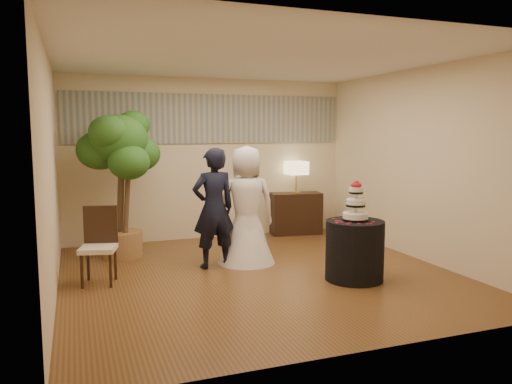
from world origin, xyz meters
name	(u,v)px	position (x,y,z in m)	size (l,w,h in m)	color
floor	(259,274)	(0.00, 0.00, 0.00)	(5.00, 5.00, 0.00)	brown
ceiling	(259,58)	(0.00, 0.00, 2.80)	(5.00, 5.00, 0.00)	white
wall_back	(210,159)	(0.00, 2.50, 1.40)	(5.00, 0.06, 2.80)	beige
wall_front	(365,190)	(0.00, -2.50, 1.40)	(5.00, 0.06, 2.80)	beige
wall_left	(51,175)	(-2.50, 0.00, 1.40)	(0.06, 5.00, 2.80)	beige
wall_right	(419,165)	(2.50, 0.00, 1.40)	(0.06, 5.00, 2.80)	beige
mural_border	(210,119)	(0.00, 2.48, 2.10)	(4.90, 0.02, 0.85)	gray
groom	(214,208)	(-0.47, 0.54, 0.83)	(0.61, 0.40, 1.67)	black
bride	(246,205)	(0.04, 0.63, 0.84)	(0.82, 0.82, 1.68)	white
cake_table	(355,250)	(1.05, -0.64, 0.38)	(0.74, 0.74, 0.76)	black
wedding_cake	(356,201)	(1.05, -0.64, 1.02)	(0.32, 0.32, 0.51)	white
console	(296,213)	(1.56, 2.25, 0.38)	(0.92, 0.41, 0.76)	black
table_lamp	(296,177)	(1.56, 2.25, 1.05)	(0.35, 0.35, 0.58)	beige
ficus_tree	(120,183)	(-1.61, 1.60, 1.12)	(1.07, 1.07, 2.25)	#2A5E1D
side_chair	(98,246)	(-2.01, 0.29, 0.48)	(0.44, 0.46, 0.95)	black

